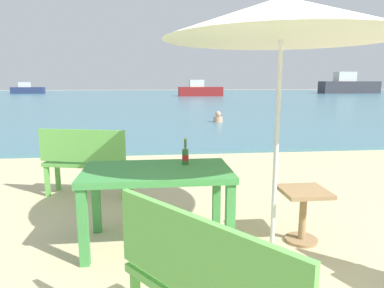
# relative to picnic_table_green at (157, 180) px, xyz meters

# --- Properties ---
(ground_plane) EXTENTS (120.00, 120.00, 0.00)m
(ground_plane) POSITION_rel_picnic_table_green_xyz_m (1.14, -0.87, -0.65)
(ground_plane) COLOR beige
(sea_water) EXTENTS (120.00, 50.00, 0.08)m
(sea_water) POSITION_rel_picnic_table_green_xyz_m (1.14, 29.13, -0.61)
(sea_water) COLOR teal
(sea_water) RESTS_ON ground_plane
(picnic_table_green) EXTENTS (1.40, 0.80, 0.76)m
(picnic_table_green) POSITION_rel_picnic_table_green_xyz_m (0.00, 0.00, 0.00)
(picnic_table_green) COLOR #3D8C42
(picnic_table_green) RESTS_ON ground_plane
(beer_bottle_amber) EXTENTS (0.07, 0.07, 0.26)m
(beer_bottle_amber) POSITION_rel_picnic_table_green_xyz_m (0.28, 0.15, 0.20)
(beer_bottle_amber) COLOR #2D662D
(beer_bottle_amber) RESTS_ON picnic_table_green
(patio_umbrella) EXTENTS (2.10, 2.10, 2.30)m
(patio_umbrella) POSITION_rel_picnic_table_green_xyz_m (1.11, -0.16, 1.47)
(patio_umbrella) COLOR silver
(patio_umbrella) RESTS_ON ground_plane
(side_table_wood) EXTENTS (0.44, 0.44, 0.54)m
(side_table_wood) POSITION_rel_picnic_table_green_xyz_m (1.43, -0.11, -0.30)
(side_table_wood) COLOR #9E7A51
(side_table_wood) RESTS_ON ground_plane
(bench_green_left) EXTENTS (1.25, 0.65, 0.95)m
(bench_green_left) POSITION_rel_picnic_table_green_xyz_m (-0.96, 1.54, -0.11)
(bench_green_left) COLOR #60B24C
(bench_green_left) RESTS_ON ground_plane
(bench_green_right) EXTENTS (1.03, 1.16, 0.95)m
(bench_green_right) POSITION_rel_picnic_table_green_xyz_m (0.24, -1.60, -0.11)
(bench_green_right) COLOR #60B24C
(bench_green_right) RESTS_ON ground_plane
(swimmer_person) EXTENTS (0.34, 0.34, 0.41)m
(swimmer_person) POSITION_rel_picnic_table_green_xyz_m (2.33, 9.31, -0.41)
(swimmer_person) COLOR tan
(swimmer_person) RESTS_ON sea_water
(boat_ferry) EXTENTS (3.70, 1.01, 1.34)m
(boat_ferry) POSITION_rel_picnic_table_green_xyz_m (-14.94, 40.06, -0.09)
(boat_ferry) COLOR navy
(boat_ferry) RESTS_ON sea_water
(boat_cargo_ship) EXTENTS (4.39, 1.20, 1.60)m
(boat_cargo_ship) POSITION_rel_picnic_table_green_xyz_m (4.57, 31.24, 0.00)
(boat_cargo_ship) COLOR maroon
(boat_cargo_ship) RESTS_ON sea_water
(boat_barge) EXTENTS (7.04, 1.92, 2.56)m
(boat_barge) POSITION_rel_picnic_table_green_xyz_m (23.48, 36.78, 0.35)
(boat_barge) COLOR #38383F
(boat_barge) RESTS_ON sea_water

